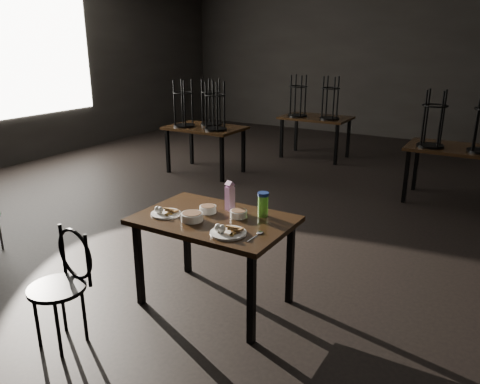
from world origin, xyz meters
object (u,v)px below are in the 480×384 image
Objects in this scene: main_table at (214,227)px; water_bottle at (263,204)px; bentwood_chair at (64,278)px; juice_carton at (230,197)px.

water_bottle reaches higher than main_table.
main_table is 0.43m from water_bottle.
water_bottle is 0.24× the size of bentwood_chair.
juice_carton is (0.01, 0.22, 0.19)m from main_table.
main_table is 1.44× the size of bentwood_chair.
main_table is 6.12× the size of water_bottle.
juice_carton reaches higher than bentwood_chair.
juice_carton is at bearing 67.99° from bentwood_chair.
main_table is at bearing -143.76° from water_bottle.
water_bottle is at bearing 1.48° from juice_carton.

